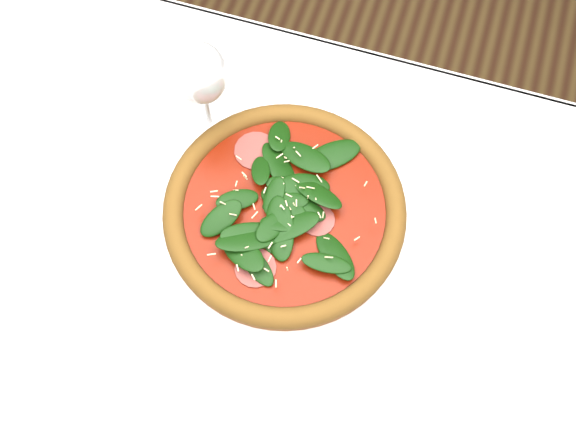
% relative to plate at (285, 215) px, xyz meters
% --- Properties ---
extents(ground, '(6.00, 6.00, 0.00)m').
position_rel_plate_xyz_m(ground, '(0.02, -0.08, -0.76)').
color(ground, brown).
rests_on(ground, ground).
extents(dining_table, '(1.21, 0.81, 0.75)m').
position_rel_plate_xyz_m(dining_table, '(0.02, -0.08, -0.11)').
color(dining_table, silver).
rests_on(dining_table, ground).
extents(plate, '(0.39, 0.39, 0.02)m').
position_rel_plate_xyz_m(plate, '(0.00, 0.00, 0.00)').
color(plate, white).
rests_on(plate, dining_table).
extents(pizza, '(0.43, 0.43, 0.04)m').
position_rel_plate_xyz_m(pizza, '(0.00, 0.00, 0.02)').
color(pizza, brown).
rests_on(pizza, plate).
extents(wine_glass, '(0.08, 0.08, 0.18)m').
position_rel_plate_xyz_m(wine_glass, '(-0.15, 0.11, 0.12)').
color(wine_glass, silver).
rests_on(wine_glass, dining_table).
extents(saucer_near, '(0.14, 0.14, 0.01)m').
position_rel_plate_xyz_m(saucer_near, '(0.32, -0.19, -0.00)').
color(saucer_near, white).
rests_on(saucer_near, dining_table).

